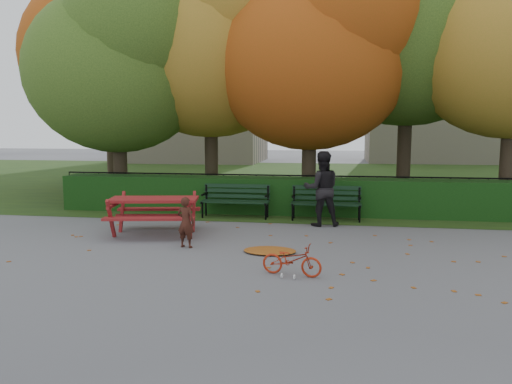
# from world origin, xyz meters

# --- Properties ---
(ground) EXTENTS (90.00, 90.00, 0.00)m
(ground) POSITION_xyz_m (0.00, 0.00, 0.00)
(ground) COLOR slate
(ground) RESTS_ON ground
(grass_strip) EXTENTS (90.00, 90.00, 0.00)m
(grass_strip) POSITION_xyz_m (0.00, 14.00, 0.01)
(grass_strip) COLOR #1E3514
(grass_strip) RESTS_ON ground
(building_left) EXTENTS (10.00, 7.00, 15.00)m
(building_left) POSITION_xyz_m (-9.00, 26.00, 7.50)
(building_left) COLOR #BCAF94
(building_left) RESTS_ON ground
(building_right) EXTENTS (9.00, 6.00, 12.00)m
(building_right) POSITION_xyz_m (8.00, 28.00, 6.00)
(building_right) COLOR #BCAF94
(building_right) RESTS_ON ground
(hedge) EXTENTS (13.00, 0.90, 1.00)m
(hedge) POSITION_xyz_m (0.00, 4.50, 0.50)
(hedge) COLOR black
(hedge) RESTS_ON ground
(iron_fence) EXTENTS (14.00, 0.04, 1.02)m
(iron_fence) POSITION_xyz_m (0.00, 5.30, 0.54)
(iron_fence) COLOR black
(iron_fence) RESTS_ON ground
(tree_a) EXTENTS (5.88, 5.60, 7.48)m
(tree_a) POSITION_xyz_m (-5.19, 5.58, 4.52)
(tree_a) COLOR #2F2319
(tree_a) RESTS_ON ground
(tree_b) EXTENTS (6.72, 6.40, 8.79)m
(tree_b) POSITION_xyz_m (-2.44, 6.75, 5.40)
(tree_b) COLOR #2F2319
(tree_b) RESTS_ON ground
(tree_c) EXTENTS (6.30, 6.00, 8.00)m
(tree_c) POSITION_xyz_m (0.83, 5.96, 4.82)
(tree_c) COLOR #2F2319
(tree_c) RESTS_ON ground
(tree_d) EXTENTS (7.14, 6.80, 9.58)m
(tree_d) POSITION_xyz_m (3.88, 7.23, 5.98)
(tree_d) COLOR #2F2319
(tree_d) RESTS_ON ground
(tree_f) EXTENTS (6.93, 6.60, 9.19)m
(tree_f) POSITION_xyz_m (-7.13, 9.24, 5.69)
(tree_f) COLOR #2F2319
(tree_f) RESTS_ON ground
(bench_left) EXTENTS (1.80, 0.57, 0.88)m
(bench_left) POSITION_xyz_m (-1.30, 3.70, 0.52)
(bench_left) COLOR black
(bench_left) RESTS_ON ground
(bench_right) EXTENTS (1.80, 0.57, 0.88)m
(bench_right) POSITION_xyz_m (1.10, 3.70, 0.52)
(bench_right) COLOR black
(bench_right) RESTS_ON ground
(picnic_table) EXTENTS (2.18, 1.88, 0.94)m
(picnic_table) POSITION_xyz_m (-2.68, 1.28, 0.64)
(picnic_table) COLOR maroon
(picnic_table) RESTS_ON ground
(leaf_pile) EXTENTS (1.08, 0.79, 0.07)m
(leaf_pile) POSITION_xyz_m (0.11, 0.05, 0.04)
(leaf_pile) COLOR brown
(leaf_pile) RESTS_ON ground
(leaf_scatter) EXTENTS (9.00, 5.70, 0.01)m
(leaf_scatter) POSITION_xyz_m (0.00, 0.30, 0.01)
(leaf_scatter) COLOR brown
(leaf_scatter) RESTS_ON ground
(child) EXTENTS (0.42, 0.33, 1.03)m
(child) POSITION_xyz_m (-1.60, 0.18, 0.51)
(child) COLOR #3D1C13
(child) RESTS_ON ground
(adult) EXTENTS (1.00, 0.84, 1.83)m
(adult) POSITION_xyz_m (1.00, 2.90, 0.91)
(adult) COLOR black
(adult) RESTS_ON ground
(bicycle) EXTENTS (1.04, 0.53, 0.52)m
(bicycle) POSITION_xyz_m (0.66, -1.40, 0.26)
(bicycle) COLOR #A9270F
(bicycle) RESTS_ON ground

